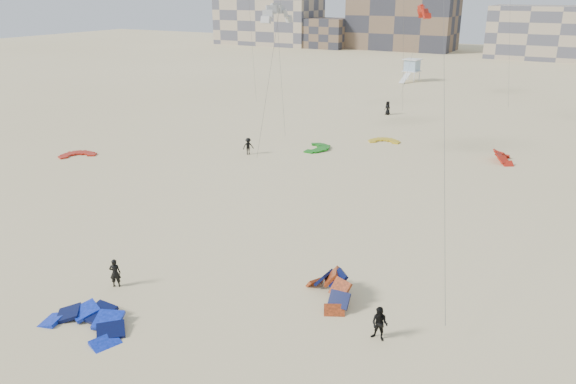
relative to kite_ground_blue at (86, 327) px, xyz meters
The scene contains 18 objects.
ground 4.29m from the kite_ground_blue, 80.72° to the left, with size 320.00×320.00×0.00m, color beige.
kite_ground_blue is the anchor object (origin of this frame).
kite_ground_orange 12.38m from the kite_ground_blue, 41.61° to the left, with size 3.61×2.79×2.35m, color #D34719, non-canonical shape.
kite_ground_red 32.06m from the kite_ground_blue, 138.97° to the left, with size 3.13×3.32×0.42m, color red, non-canonical shape.
kite_ground_green 35.12m from the kite_ground_blue, 97.33° to the left, with size 3.49×3.70×0.46m, color #157F13, non-canonical shape.
kite_ground_red_far 41.54m from the kite_ground_blue, 71.44° to the left, with size 3.15×2.90×1.65m, color red, non-canonical shape.
kite_ground_yellow 40.90m from the kite_ground_blue, 89.05° to the left, with size 2.97×3.12×0.39m, color #CDC510, non-canonical shape.
kitesurfer_main 4.13m from the kite_ground_blue, 113.84° to the left, with size 0.61×0.40×1.67m, color black.
kitesurfer_b 14.24m from the kite_ground_blue, 24.81° to the left, with size 0.83×0.64×1.70m, color black.
kitesurfer_c 31.15m from the kite_ground_blue, 107.88° to the left, with size 1.09×0.63×1.69m, color black.
kitesurfer_e 54.61m from the kite_ground_blue, 93.94° to the left, with size 0.87×0.57×1.78m, color black.
kite_fly_grey 43.41m from the kite_ground_blue, 106.76° to the left, with size 6.26×7.48×13.25m.
kite_fly_red 70.31m from the kite_ground_blue, 93.38° to the left, with size 5.27×8.72×12.97m.
lifeguard_tower_far 84.47m from the kite_ground_blue, 96.56° to the left, with size 3.17×5.60×3.94m.
condo_west_a 151.23m from the kite_ground_blue, 117.31° to the left, with size 30.00×15.00×14.00m, color tan.
condo_west_b 141.59m from the kite_ground_blue, 101.97° to the left, with size 28.00×14.00×18.00m, color brown.
condo_mid 134.79m from the kite_ground_blue, 85.45° to the left, with size 32.00×16.00×12.00m, color tan.
condo_fill_left 141.18m from the kite_ground_blue, 110.45° to the left, with size 12.00×10.00×8.00m, color brown.
Camera 1 is at (19.33, -20.06, 15.55)m, focal length 35.00 mm.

